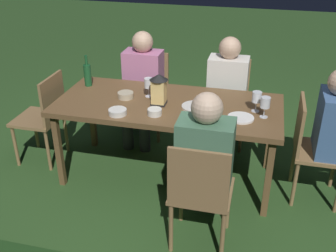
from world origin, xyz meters
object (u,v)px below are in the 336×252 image
(chair_side_left_a, at_px, (228,97))
(wine_glass_a, at_px, (265,103))
(chair_side_left_b, at_px, (148,90))
(bowl_salad, at_px, (118,112))
(chair_side_right_a, at_px, (200,191))
(wine_glass_c, at_px, (149,84))
(green_bottle_on_table, at_px, (88,74))
(wine_glass_b, at_px, (257,98))
(dining_table, at_px, (168,109))
(person_in_cream, at_px, (226,91))
(bowl_bread, at_px, (155,112))
(chair_head_near, at_px, (311,146))
(bowl_olives, at_px, (126,95))
(person_in_pink, at_px, (142,83))
(person_in_green, at_px, (206,157))
(plate_a, at_px, (195,107))
(lantern_centerpiece, at_px, (159,88))
(plate_b, at_px, (241,118))
(chair_head_far, at_px, (44,115))

(chair_side_left_a, xyz_separation_m, wine_glass_a, (-0.37, 0.90, 0.37))
(chair_side_left_b, distance_m, bowl_salad, 1.17)
(chair_side_right_a, bearing_deg, wine_glass_c, -55.66)
(green_bottle_on_table, relative_size, wine_glass_b, 1.72)
(dining_table, height_order, wine_glass_a, wine_glass_a)
(chair_side_left_a, distance_m, person_in_cream, 0.25)
(wine_glass_b, height_order, bowl_bread, wine_glass_b)
(chair_head_near, height_order, bowl_olives, chair_head_near)
(dining_table, relative_size, bowl_olives, 13.92)
(wine_glass_b, bearing_deg, chair_side_right_a, 70.23)
(chair_side_left_a, distance_m, chair_head_near, 1.13)
(chair_side_right_a, xyz_separation_m, chair_head_near, (-0.77, -0.82, 0.00))
(person_in_pink, relative_size, chair_head_near, 1.32)
(person_in_green, distance_m, wine_glass_a, 0.69)
(bowl_olives, bearing_deg, plate_a, 175.46)
(green_bottle_on_table, distance_m, wine_glass_a, 1.64)
(lantern_centerpiece, bearing_deg, plate_b, 170.32)
(chair_side_left_b, xyz_separation_m, lantern_centerpiece, (-0.36, 0.86, 0.40))
(person_in_cream, relative_size, person_in_pink, 1.00)
(person_in_pink, distance_m, lantern_centerpiece, 0.79)
(plate_b, bearing_deg, bowl_olives, -9.69)
(person_in_pink, relative_size, bowl_olives, 8.41)
(person_in_green, distance_m, plate_b, 0.52)
(person_in_green, bearing_deg, person_in_pink, -55.54)
(green_bottle_on_table, height_order, bowl_olives, green_bottle_on_table)
(plate_a, relative_size, bowl_bread, 1.97)
(person_in_cream, height_order, chair_head_near, person_in_cream)
(chair_side_left_b, height_order, wine_glass_b, wine_glass_b)
(person_in_pink, bearing_deg, bowl_olives, 94.27)
(chair_side_right_a, relative_size, chair_head_near, 1.00)
(wine_glass_a, xyz_separation_m, plate_a, (0.56, -0.05, -0.11))
(dining_table, xyz_separation_m, wine_glass_a, (-0.79, 0.08, 0.17))
(chair_head_near, bearing_deg, bowl_bread, 11.32)
(bowl_olives, xyz_separation_m, bowl_salad, (-0.05, 0.33, -0.00))
(person_in_green, relative_size, wine_glass_a, 6.80)
(person_in_green, distance_m, wine_glass_c, 0.97)
(person_in_green, distance_m, bowl_salad, 0.83)
(chair_side_right_a, height_order, bowl_salad, chair_side_right_a)
(chair_side_right_a, bearing_deg, chair_side_left_a, -90.00)
(chair_head_near, height_order, bowl_salad, chair_head_near)
(chair_head_near, distance_m, plate_a, 0.99)
(person_in_pink, xyz_separation_m, green_bottle_on_table, (0.39, 0.42, 0.21))
(plate_b, distance_m, bowl_salad, 0.97)
(dining_table, relative_size, person_in_green, 1.66)
(chair_side_left_a, bearing_deg, plate_b, 101.24)
(plate_a, distance_m, bowl_olives, 0.62)
(wine_glass_c, height_order, plate_a, wine_glass_c)
(wine_glass_b, height_order, plate_b, wine_glass_b)
(chair_side_left_a, height_order, chair_head_far, same)
(bowl_olives, bearing_deg, person_in_pink, -85.73)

